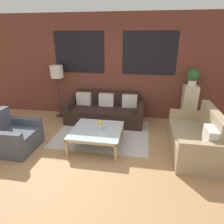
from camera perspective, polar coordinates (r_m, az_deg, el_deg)
The scene contains 11 objects.
ground_plane at distance 3.90m, azimuth -5.70°, elevation -14.12°, with size 16.00×16.00×0.00m, color #AD7F51.
wall_back_brick at distance 5.63m, azimuth 0.45°, elevation 12.59°, with size 8.40×0.09×2.80m.
rug at distance 4.92m, azimuth -2.61°, elevation -6.01°, with size 2.21×1.79×0.00m.
couch_dark at distance 5.48m, azimuth -1.90°, elevation 0.18°, with size 2.07×0.88×0.78m.
settee_vintage at distance 4.36m, azimuth 22.75°, elevation -7.02°, with size 0.80×1.65×0.92m.
armchair_corner at distance 4.62m, azimuth -26.27°, elevation -6.44°, with size 0.80×0.85×0.84m.
coffee_table at distance 4.26m, azimuth -4.39°, elevation -5.58°, with size 1.05×1.05×0.38m.
floor_lamp at distance 5.80m, azimuth -15.46°, elevation 10.46°, with size 0.35×0.35×1.47m.
drawer_cabinet at distance 5.63m, azimuth 21.07°, elevation 1.86°, with size 0.35×0.38×1.04m.
potted_plant at distance 5.45m, azimuth 22.11°, elevation 9.39°, with size 0.30×0.30×0.42m.
flower_vase at distance 4.18m, azimuth -3.40°, elevation -3.43°, with size 0.11×0.11×0.22m.
Camera 1 is at (0.91, -3.06, 2.25)m, focal length 32.00 mm.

